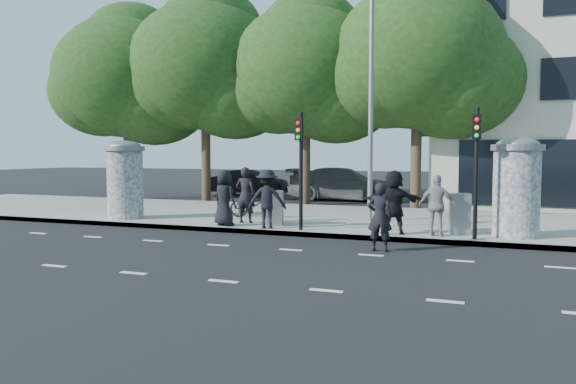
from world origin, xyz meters
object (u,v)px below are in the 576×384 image
at_px(ped_b, 246,195).
at_px(man_road, 380,217).
at_px(traffic_pole_near, 300,158).
at_px(bicycle, 256,204).
at_px(car_right, 345,184).
at_px(traffic_pole_far, 476,159).
at_px(ped_e, 437,205).
at_px(cabinet_left, 275,208).
at_px(ped_a, 224,198).
at_px(car_mid, 249,183).
at_px(ad_column_right, 517,185).
at_px(cabinet_right, 460,214).
at_px(ped_d, 267,199).
at_px(street_lamp, 371,78).
at_px(ped_f, 394,202).
at_px(ad_column_left, 125,178).

height_order(ped_b, man_road, ped_b).
bearing_deg(traffic_pole_near, man_road, -33.46).
xyz_separation_m(traffic_pole_near, bicycle, (-2.49, 2.43, -1.60)).
bearing_deg(car_right, traffic_pole_far, -155.52).
bearing_deg(traffic_pole_far, ped_e, 166.32).
bearing_deg(cabinet_left, ped_a, -170.68).
bearing_deg(traffic_pole_near, car_mid, 120.24).
bearing_deg(cabinet_left, ped_b, 152.05).
height_order(ad_column_right, cabinet_right, ad_column_right).
xyz_separation_m(ped_d, cabinet_right, (5.44, 0.75, -0.31)).
bearing_deg(traffic_pole_far, street_lamp, 140.12).
bearing_deg(ped_f, bicycle, -45.43).
bearing_deg(traffic_pole_near, traffic_pole_far, 0.00).
relative_size(ped_a, bicycle, 0.95).
xyz_separation_m(ad_column_right, ped_e, (-1.98, -0.67, -0.56)).
relative_size(street_lamp, bicycle, 4.41).
distance_m(traffic_pole_far, car_right, 13.68).
height_order(ped_e, cabinet_left, ped_e).
bearing_deg(ad_column_left, bicycle, 22.76).
bearing_deg(ped_f, car_right, -90.66).
height_order(cabinet_right, car_right, car_right).
relative_size(ped_d, car_right, 0.31).
relative_size(ped_a, man_road, 1.02).
relative_size(ad_column_right, cabinet_right, 2.35).
relative_size(cabinet_right, car_mid, 0.26).
bearing_deg(man_road, bicycle, -40.67).
bearing_deg(cabinet_left, ad_column_right, -12.68).
bearing_deg(ad_column_right, car_mid, 137.66).
bearing_deg(man_road, car_right, -73.17).
bearing_deg(ped_e, ped_d, 4.25).
bearing_deg(ped_a, car_mid, -48.31).
bearing_deg(car_mid, ad_column_left, -177.09).
bearing_deg(street_lamp, traffic_pole_far, -39.88).
xyz_separation_m(traffic_pole_near, ped_f, (2.66, 0.18, -1.19)).
relative_size(ped_b, car_right, 0.32).
bearing_deg(ped_b, traffic_pole_far, 167.30).
xyz_separation_m(ad_column_right, ped_d, (-6.87, -0.85, -0.51)).
height_order(street_lamp, ped_a, street_lamp).
xyz_separation_m(street_lamp, ped_d, (-2.47, -2.78, -3.77)).
relative_size(traffic_pole_near, ped_d, 1.94).
distance_m(traffic_pole_near, ped_e, 4.03).
xyz_separation_m(traffic_pole_far, cabinet_right, (-0.43, 0.81, -1.52)).
xyz_separation_m(ped_a, cabinet_left, (1.41, 0.61, -0.32)).
height_order(street_lamp, cabinet_left, street_lamp).
relative_size(street_lamp, ped_b, 4.47).
xyz_separation_m(ad_column_right, cabinet_right, (-1.43, -0.10, -0.82)).
height_order(ad_column_left, street_lamp, street_lamp).
distance_m(ped_b, ped_e, 6.08).
relative_size(ped_e, cabinet_left, 1.54).
height_order(traffic_pole_far, car_mid, traffic_pole_far).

